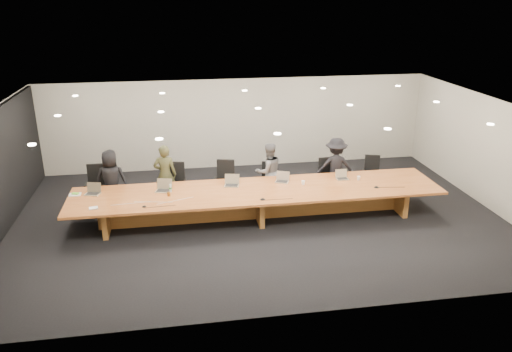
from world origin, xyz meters
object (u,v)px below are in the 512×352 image
(amber_mug, at_px, (169,194))
(mic_center, at_px, (263,199))
(chair_far_right, at_px, (372,173))
(person_b, at_px, (165,175))
(chair_right, at_px, (328,177))
(person_d, at_px, (336,167))
(mic_right, at_px, (377,187))
(laptop_d, at_px, (282,177))
(paper_cup_far, at_px, (359,178))
(person_a, at_px, (111,180))
(chair_far_left, at_px, (97,187))
(chair_left, at_px, (175,183))
(chair_mid_right, at_px, (271,181))
(conference_table, at_px, (258,198))
(av_box, at_px, (93,208))
(chair_mid_left, at_px, (225,182))
(paper_cup_near, at_px, (303,183))
(person_c, at_px, (269,171))
(laptop_e, at_px, (343,175))
(water_bottle, at_px, (170,188))
(laptop_b, at_px, (163,186))
(mic_left, at_px, (144,206))
(laptop_a, at_px, (92,189))

(amber_mug, relative_size, mic_center, 0.75)
(chair_far_right, relative_size, person_b, 0.61)
(chair_right, height_order, person_d, person_d)
(mic_right, bearing_deg, person_d, 110.55)
(laptop_d, height_order, paper_cup_far, laptop_d)
(person_a, xyz_separation_m, mic_right, (6.50, -1.47, -0.03))
(chair_far_left, distance_m, amber_mug, 2.30)
(chair_left, relative_size, chair_mid_right, 1.08)
(conference_table, xyz_separation_m, av_box, (-3.80, -0.52, 0.24))
(chair_mid_left, bearing_deg, person_a, -164.52)
(paper_cup_near, bearing_deg, chair_far_right, 26.87)
(person_c, relative_size, mic_center, 12.25)
(person_c, bearing_deg, person_b, -16.72)
(chair_mid_left, xyz_separation_m, laptop_e, (2.96, -0.81, 0.31))
(person_b, distance_m, person_c, 2.72)
(chair_far_left, distance_m, water_bottle, 2.20)
(chair_far_right, distance_m, laptop_e, 1.59)
(laptop_b, distance_m, mic_right, 5.22)
(laptop_d, bearing_deg, laptop_b, -153.66)
(mic_center, bearing_deg, chair_far_right, 29.31)
(water_bottle, relative_size, mic_left, 1.81)
(water_bottle, height_order, paper_cup_near, water_bottle)
(chair_left, distance_m, chair_mid_right, 2.54)
(person_c, height_order, amber_mug, person_c)
(person_c, distance_m, mic_left, 3.63)
(chair_left, bearing_deg, mic_left, -98.93)
(chair_far_left, xyz_separation_m, chair_mid_right, (4.53, -0.16, -0.06))
(chair_mid_left, height_order, av_box, chair_mid_left)
(chair_left, xyz_separation_m, chair_mid_left, (1.30, -0.10, 0.01))
(chair_far_left, xyz_separation_m, chair_mid_left, (3.29, -0.15, -0.01))
(conference_table, height_order, laptop_b, laptop_b)
(chair_mid_right, xyz_separation_m, water_bottle, (-2.65, -0.95, 0.33))
(laptop_e, bearing_deg, av_box, -172.56)
(chair_far_left, height_order, person_b, person_b)
(chair_left, relative_size, laptop_b, 3.00)
(laptop_d, relative_size, laptop_e, 1.07)
(paper_cup_near, bearing_deg, person_d, 41.20)
(water_bottle, xyz_separation_m, mic_left, (-0.59, -0.81, -0.08))
(conference_table, xyz_separation_m, chair_mid_right, (0.54, 1.17, -0.01))
(chair_mid_right, relative_size, water_bottle, 5.41)
(person_c, xyz_separation_m, amber_mug, (-2.63, -1.20, 0.01))
(chair_mid_left, xyz_separation_m, laptop_b, (-1.58, -0.90, 0.33))
(chair_mid_left, height_order, person_c, person_c)
(mic_left, bearing_deg, laptop_e, 10.93)
(laptop_d, bearing_deg, chair_left, -174.16)
(laptop_e, bearing_deg, chair_far_right, 37.71)
(chair_mid_right, height_order, paper_cup_near, chair_mid_right)
(laptop_a, relative_size, paper_cup_far, 3.31)
(chair_far_right, height_order, amber_mug, chair_far_right)
(conference_table, relative_size, person_a, 5.68)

